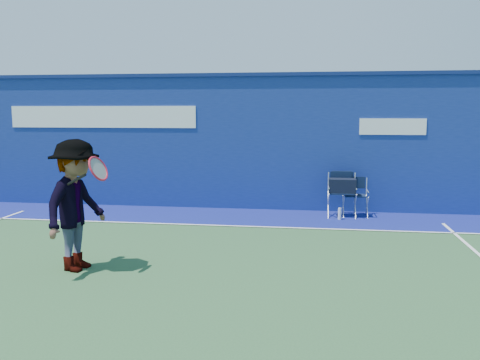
# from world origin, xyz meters

# --- Properties ---
(ground) EXTENTS (80.00, 80.00, 0.00)m
(ground) POSITION_xyz_m (0.00, 0.00, 0.00)
(ground) COLOR #2B512D
(ground) RESTS_ON ground
(stadium_wall) EXTENTS (24.00, 0.50, 3.08)m
(stadium_wall) POSITION_xyz_m (-0.00, 5.20, 1.55)
(stadium_wall) COLOR navy
(stadium_wall) RESTS_ON ground
(out_of_bounds_strip) EXTENTS (24.00, 1.80, 0.01)m
(out_of_bounds_strip) POSITION_xyz_m (0.00, 4.10, 0.00)
(out_of_bounds_strip) COLOR navy
(out_of_bounds_strip) RESTS_ON ground
(court_lines) EXTENTS (24.00, 12.00, 0.01)m
(court_lines) POSITION_xyz_m (0.00, 0.60, 0.01)
(court_lines) COLOR white
(court_lines) RESTS_ON out_of_bounds_strip
(directors_chair_left) EXTENTS (0.56, 0.52, 0.95)m
(directors_chair_left) POSITION_xyz_m (2.53, 4.47, 0.40)
(directors_chair_left) COLOR silver
(directors_chair_left) RESTS_ON ground
(directors_chair_right) EXTENTS (0.50, 0.44, 0.83)m
(directors_chair_right) POSITION_xyz_m (2.82, 4.53, 0.26)
(directors_chair_right) COLOR silver
(directors_chair_right) RESTS_ON ground
(water_bottle) EXTENTS (0.07, 0.07, 0.25)m
(water_bottle) POSITION_xyz_m (2.48, 4.13, 0.12)
(water_bottle) COLOR silver
(water_bottle) RESTS_ON ground
(tennis_player) EXTENTS (0.96, 1.29, 1.85)m
(tennis_player) POSITION_xyz_m (-1.37, 0.22, 0.93)
(tennis_player) COLOR #EA4738
(tennis_player) RESTS_ON ground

